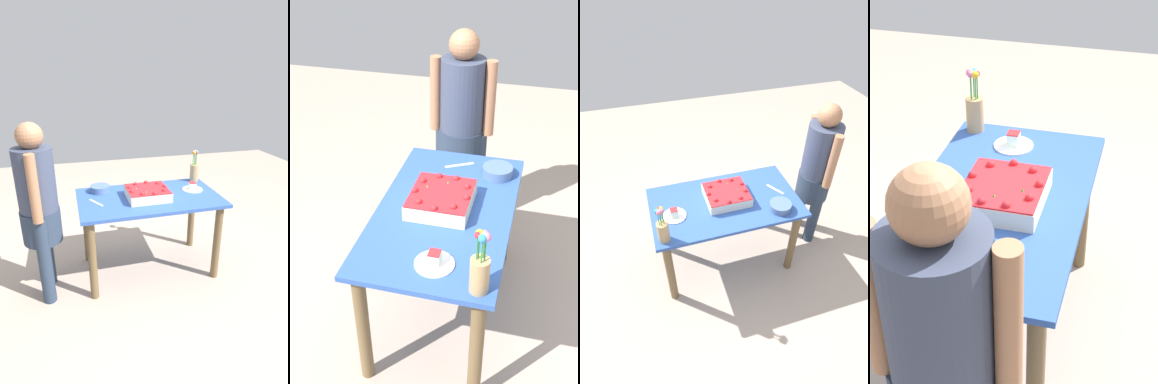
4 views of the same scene
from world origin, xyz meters
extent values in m
plane|color=tan|center=(0.00, 0.00, 0.00)|extent=(8.00, 8.00, 0.00)
cube|color=#2D519E|center=(0.00, 0.00, 0.76)|extent=(1.28, 0.73, 0.03)
cylinder|color=brown|center=(-0.56, -0.29, 0.37)|extent=(0.07, 0.07, 0.74)
cylinder|color=brown|center=(0.56, -0.29, 0.37)|extent=(0.07, 0.07, 0.74)
cylinder|color=brown|center=(-0.56, 0.29, 0.37)|extent=(0.07, 0.07, 0.74)
cylinder|color=brown|center=(0.56, 0.29, 0.37)|extent=(0.07, 0.07, 0.74)
cube|color=silver|center=(-0.02, -0.03, 0.81)|extent=(0.37, 0.33, 0.08)
cube|color=red|center=(-0.02, -0.03, 0.86)|extent=(0.36, 0.33, 0.01)
sphere|color=red|center=(0.14, -0.03, 0.87)|extent=(0.04, 0.04, 0.04)
sphere|color=red|center=(0.10, 0.06, 0.87)|extent=(0.04, 0.04, 0.04)
sphere|color=red|center=(0.00, 0.11, 0.87)|extent=(0.04, 0.04, 0.04)
sphere|color=red|center=(-0.11, 0.10, 0.87)|extent=(0.04, 0.04, 0.04)
sphere|color=red|center=(-0.18, 0.02, 0.87)|extent=(0.04, 0.04, 0.04)
sphere|color=red|center=(-0.18, -0.08, 0.87)|extent=(0.04, 0.04, 0.04)
sphere|color=red|center=(-0.11, -0.15, 0.87)|extent=(0.04, 0.04, 0.04)
sphere|color=red|center=(0.00, -0.17, 0.87)|extent=(0.04, 0.04, 0.04)
sphere|color=red|center=(0.10, -0.12, 0.87)|extent=(0.04, 0.04, 0.04)
cone|color=#2D8438|center=(-0.06, -0.11, 0.86)|extent=(0.02, 0.02, 0.02)
cone|color=#2D8438|center=(-0.12, -0.01, 0.86)|extent=(0.02, 0.02, 0.02)
cylinder|color=white|center=(0.45, 0.05, 0.77)|extent=(0.19, 0.19, 0.01)
cube|color=white|center=(0.45, 0.05, 0.81)|extent=(0.06, 0.06, 0.06)
cube|color=red|center=(0.45, 0.05, 0.84)|extent=(0.06, 0.06, 0.01)
cube|color=silver|center=(-0.48, -0.02, 0.77)|extent=(0.11, 0.17, 0.00)
cylinder|color=tan|center=(0.56, 0.28, 0.86)|extent=(0.09, 0.09, 0.18)
cylinder|color=#2D8438|center=(0.58, 0.29, 1.01)|extent=(0.01, 0.01, 0.13)
sphere|color=#2C82C9|center=(0.58, 0.29, 1.07)|extent=(0.04, 0.04, 0.04)
cylinder|color=#2D8438|center=(0.56, 0.30, 1.01)|extent=(0.01, 0.01, 0.13)
sphere|color=pink|center=(0.56, 0.30, 1.07)|extent=(0.04, 0.04, 0.04)
cylinder|color=#2D8438|center=(0.54, 0.29, 1.01)|extent=(0.01, 0.01, 0.13)
sphere|color=#CE6991|center=(0.54, 0.29, 1.07)|extent=(0.03, 0.03, 0.03)
cylinder|color=#2D8438|center=(0.55, 0.27, 1.01)|extent=(0.01, 0.01, 0.13)
sphere|color=gold|center=(0.55, 0.27, 1.07)|extent=(0.04, 0.04, 0.04)
cylinder|color=#2D8438|center=(0.56, 0.26, 1.01)|extent=(0.01, 0.01, 0.13)
sphere|color=red|center=(0.56, 0.26, 1.07)|extent=(0.03, 0.03, 0.03)
cylinder|color=#4D6893|center=(-0.42, 0.23, 0.80)|extent=(0.18, 0.18, 0.06)
cylinder|color=#27354B|center=(-0.94, -0.23, 0.39)|extent=(0.11, 0.11, 0.78)
cylinder|color=#27354B|center=(-0.94, 0.03, 0.39)|extent=(0.11, 0.11, 0.78)
cylinder|color=#27354B|center=(-0.94, -0.10, 0.66)|extent=(0.31, 0.32, 0.28)
cylinder|color=#394157|center=(-0.94, -0.10, 1.04)|extent=(0.30, 0.30, 0.52)
sphere|color=#A26E4D|center=(-0.94, -0.10, 1.39)|extent=(0.20, 0.20, 0.20)
cylinder|color=#A26E4D|center=(-0.94, -0.29, 1.04)|extent=(0.08, 0.08, 0.52)
cylinder|color=#A26E4D|center=(-0.94, 0.08, 1.04)|extent=(0.08, 0.08, 0.52)
camera|label=1|loc=(-0.69, -2.41, 1.82)|focal=28.00mm
camera|label=2|loc=(2.08, 0.47, 2.29)|focal=45.00mm
camera|label=3|loc=(0.56, 1.83, 2.51)|focal=28.00mm
camera|label=4|loc=(-1.96, -0.57, 2.16)|focal=55.00mm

